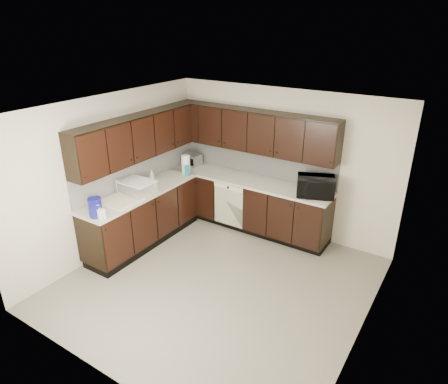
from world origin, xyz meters
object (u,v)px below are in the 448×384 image
object	(u,v)px
blue_pitcher	(95,207)
storage_bin	(137,187)
sink	(127,201)
microwave	(315,186)
toaster_oven	(192,160)

from	to	relation	value
blue_pitcher	storage_bin	bearing A→B (deg)	118.74
sink	storage_bin	distance (m)	0.27
sink	microwave	bearing A→B (deg)	34.42
microwave	blue_pitcher	distance (m)	3.31
toaster_oven	blue_pitcher	world-z (taller)	blue_pitcher
microwave	toaster_oven	xyz separation A→B (m)	(-2.50, 0.10, -0.05)
storage_bin	blue_pitcher	distance (m)	0.91
sink	blue_pitcher	world-z (taller)	blue_pitcher
storage_bin	blue_pitcher	bearing A→B (deg)	-85.20
microwave	blue_pitcher	xyz separation A→B (m)	(-2.33, -2.35, -0.02)
sink	microwave	xyz separation A→B (m)	(2.43, 1.66, 0.22)
toaster_oven	storage_bin	world-z (taller)	toaster_oven
sink	microwave	distance (m)	2.95
toaster_oven	sink	bearing A→B (deg)	-86.05
toaster_oven	blue_pitcher	xyz separation A→B (m)	(0.17, -2.46, 0.04)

